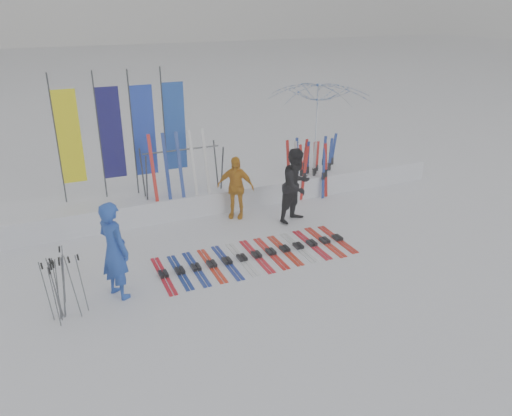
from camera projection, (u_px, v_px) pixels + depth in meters
name	position (u px, v px, depth m)	size (l,w,h in m)	color
ground	(279.00, 282.00, 10.19)	(120.00, 120.00, 0.00)	white
snow_bank	(206.00, 194.00, 13.95)	(14.00, 1.60, 0.60)	white
person_blue	(114.00, 250.00, 9.38)	(0.71, 0.47, 1.96)	#1E46B2
person_black	(296.00, 185.00, 12.69)	(0.94, 0.73, 1.93)	black
person_yellow	(235.00, 187.00, 12.95)	(0.97, 0.41, 1.66)	orange
tent_canopy	(318.00, 127.00, 16.21)	(3.31, 3.37, 3.04)	white
ski_row	(256.00, 255.00, 11.20)	(4.43, 1.69, 0.07)	red
pole_cluster	(61.00, 288.00, 8.87)	(0.70, 0.81, 1.26)	#595B60
feather_flags	(125.00, 132.00, 12.57)	(3.22, 0.18, 3.20)	#383A3F
ski_rack	(182.00, 165.00, 12.92)	(2.04, 0.80, 1.23)	#383A3F
upright_skis	(312.00, 167.00, 14.68)	(1.70, 1.09, 1.68)	red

